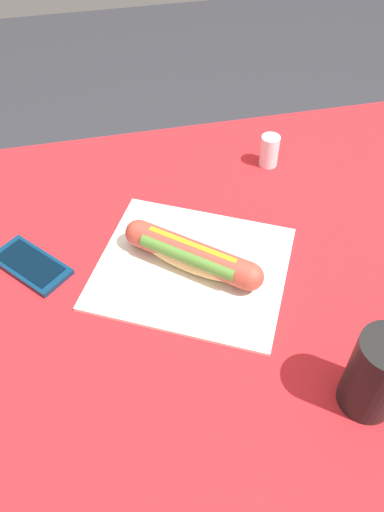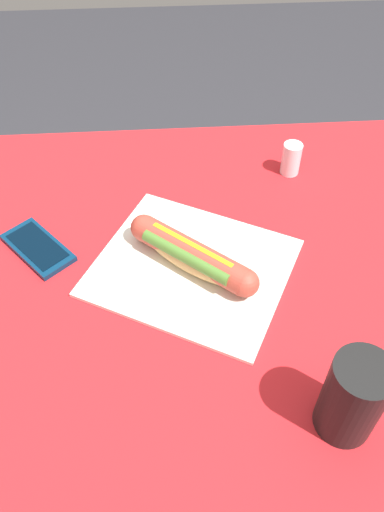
{
  "view_description": "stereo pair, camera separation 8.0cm",
  "coord_description": "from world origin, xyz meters",
  "views": [
    {
      "loc": [
        0.18,
        0.48,
        1.37
      ],
      "look_at": [
        0.07,
        -0.05,
        0.78
      ],
      "focal_mm": 35.96,
      "sensor_mm": 36.0,
      "label": 1
    },
    {
      "loc": [
        0.1,
        0.49,
        1.37
      ],
      "look_at": [
        0.07,
        -0.05,
        0.78
      ],
      "focal_mm": 35.96,
      "sensor_mm": 36.0,
      "label": 2
    }
  ],
  "objects": [
    {
      "name": "paper_wrapper",
      "position": [
        0.07,
        -0.05,
        0.75
      ],
      "size": [
        0.38,
        0.37,
        0.01
      ],
      "primitive_type": "cube",
      "rotation": [
        0.0,
        0.0,
        -0.49
      ],
      "color": "silver",
      "rests_on": "dining_table"
    },
    {
      "name": "ground_plane",
      "position": [
        0.0,
        0.0,
        0.0
      ],
      "size": [
        6.0,
        6.0,
        0.0
      ],
      "primitive_type": "plane",
      "color": "#2D2D33",
      "rests_on": "ground"
    },
    {
      "name": "salt_shaker",
      "position": [
        -0.14,
        -0.29,
        0.78
      ],
      "size": [
        0.04,
        0.04,
        0.06
      ],
      "primitive_type": "cylinder",
      "color": "silver",
      "rests_on": "dining_table"
    },
    {
      "name": "dining_table",
      "position": [
        0.0,
        0.0,
        0.61
      ],
      "size": [
        1.05,
        0.9,
        0.75
      ],
      "color": "brown",
      "rests_on": "ground"
    },
    {
      "name": "hot_dog",
      "position": [
        0.07,
        -0.05,
        0.78
      ],
      "size": [
        0.19,
        0.17,
        0.05
      ],
      "color": "tan",
      "rests_on": "paper_wrapper"
    },
    {
      "name": "cell_phone",
      "position": [
        0.32,
        -0.11,
        0.75
      ],
      "size": [
        0.13,
        0.14,
        0.01
      ],
      "color": "#0A2D4C",
      "rests_on": "dining_table"
    },
    {
      "name": "drinking_cup",
      "position": [
        -0.11,
        0.22,
        0.81
      ],
      "size": [
        0.07,
        0.07,
        0.13
      ],
      "primitive_type": "cylinder",
      "color": "black",
      "rests_on": "dining_table"
    }
  ]
}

